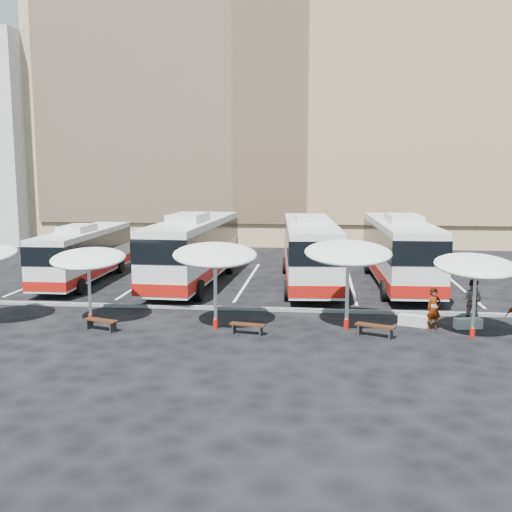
# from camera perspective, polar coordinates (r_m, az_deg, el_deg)

# --- Properties ---
(ground) EXTENTS (120.00, 120.00, 0.00)m
(ground) POSITION_cam_1_polar(r_m,az_deg,el_deg) (27.68, -2.74, -5.38)
(ground) COLOR black
(ground) RESTS_ON ground
(sandstone_building) EXTENTS (42.00, 18.25, 29.60)m
(sandstone_building) POSITION_cam_1_polar(r_m,az_deg,el_deg) (58.90, 2.11, 14.24)
(sandstone_building) COLOR tan
(sandstone_building) RESTS_ON ground
(curb_divider) EXTENTS (34.00, 0.25, 0.15)m
(curb_divider) POSITION_cam_1_polar(r_m,az_deg,el_deg) (28.14, -2.58, -4.99)
(curb_divider) COLOR black
(curb_divider) RESTS_ON ground
(bay_lines) EXTENTS (24.15, 12.00, 0.01)m
(bay_lines) POSITION_cam_1_polar(r_m,az_deg,el_deg) (35.43, -0.74, -2.33)
(bay_lines) COLOR white
(bay_lines) RESTS_ON ground
(bus_0) EXTENTS (2.60, 10.73, 3.40)m
(bus_0) POSITION_cam_1_polar(r_m,az_deg,el_deg) (36.12, -16.06, 0.34)
(bus_0) COLOR silver
(bus_0) RESTS_ON ground
(bus_1) EXTENTS (3.43, 13.06, 4.11)m
(bus_1) POSITION_cam_1_polar(r_m,az_deg,el_deg) (34.21, -5.95, 0.80)
(bus_1) COLOR silver
(bus_1) RESTS_ON ground
(bus_2) EXTENTS (3.63, 12.86, 4.03)m
(bus_2) POSITION_cam_1_polar(r_m,az_deg,el_deg) (33.90, 5.15, 0.67)
(bus_2) COLOR silver
(bus_2) RESTS_ON ground
(bus_3) EXTENTS (3.30, 12.93, 4.08)m
(bus_3) POSITION_cam_1_polar(r_m,az_deg,el_deg) (34.66, 13.48, 0.69)
(bus_3) COLOR silver
(bus_3) RESTS_ON ground
(sunshade_1) EXTENTS (3.43, 3.47, 3.27)m
(sunshade_1) POSITION_cam_1_polar(r_m,az_deg,el_deg) (26.19, -15.69, -0.27)
(sunshade_1) COLOR silver
(sunshade_1) RESTS_ON ground
(sunshade_2) EXTENTS (4.17, 4.20, 3.61)m
(sunshade_2) POSITION_cam_1_polar(r_m,az_deg,el_deg) (24.37, -3.92, 0.08)
(sunshade_2) COLOR silver
(sunshade_2) RESTS_ON ground
(sunshade_3) EXTENTS (3.84, 3.89, 3.72)m
(sunshade_3) POSITION_cam_1_polar(r_m,az_deg,el_deg) (24.51, 8.76, 0.27)
(sunshade_3) COLOR silver
(sunshade_3) RESTS_ON ground
(sunshade_4) EXTENTS (3.56, 3.59, 3.32)m
(sunshade_4) POSITION_cam_1_polar(r_m,az_deg,el_deg) (24.56, 20.22, -0.92)
(sunshade_4) COLOR silver
(sunshade_4) RESTS_ON ground
(wood_bench_1) EXTENTS (1.55, 0.87, 0.46)m
(wood_bench_1) POSITION_cam_1_polar(r_m,az_deg,el_deg) (25.33, -14.54, -6.11)
(wood_bench_1) COLOR black
(wood_bench_1) RESTS_ON ground
(wood_bench_2) EXTENTS (1.47, 0.65, 0.44)m
(wood_bench_2) POSITION_cam_1_polar(r_m,az_deg,el_deg) (23.97, -0.82, -6.71)
(wood_bench_2) COLOR black
(wood_bench_2) RESTS_ON ground
(wood_bench_3) EXTENTS (1.60, 0.99, 0.48)m
(wood_bench_3) POSITION_cam_1_polar(r_m,az_deg,el_deg) (24.08, 11.29, -6.72)
(wood_bench_3) COLOR black
(wood_bench_3) RESTS_ON ground
(conc_bench_0) EXTENTS (1.31, 0.82, 0.47)m
(conc_bench_0) POSITION_cam_1_polar(r_m,az_deg,el_deg) (26.12, 14.79, -5.96)
(conc_bench_0) COLOR #979792
(conc_bench_0) RESTS_ON ground
(conc_bench_1) EXTENTS (1.18, 0.61, 0.42)m
(conc_bench_1) POSITION_cam_1_polar(r_m,az_deg,el_deg) (26.38, 19.55, -6.07)
(conc_bench_1) COLOR #979792
(conc_bench_1) RESTS_ON ground
(passenger_0) EXTENTS (0.73, 0.59, 1.73)m
(passenger_0) POSITION_cam_1_polar(r_m,az_deg,el_deg) (25.58, 16.58, -4.87)
(passenger_0) COLOR black
(passenger_0) RESTS_ON ground
(passenger_1) EXTENTS (1.16, 1.11, 1.89)m
(passenger_1) POSITION_cam_1_polar(r_m,az_deg,el_deg) (27.29, 19.95, -4.03)
(passenger_1) COLOR black
(passenger_1) RESTS_ON ground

